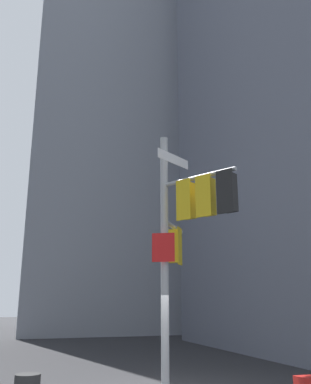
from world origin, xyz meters
TOP-DOWN VIEW (x-y plane):
  - building_mid_block at (3.94, 25.85)m, footprint 15.42×15.42m
  - signal_pole_assembly at (0.43, -0.45)m, footprint 1.79×3.89m

SIDE VIEW (x-z plane):
  - signal_pole_assembly at x=0.43m, z-range 0.72..7.85m
  - building_mid_block at x=3.94m, z-range 0.00..48.72m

